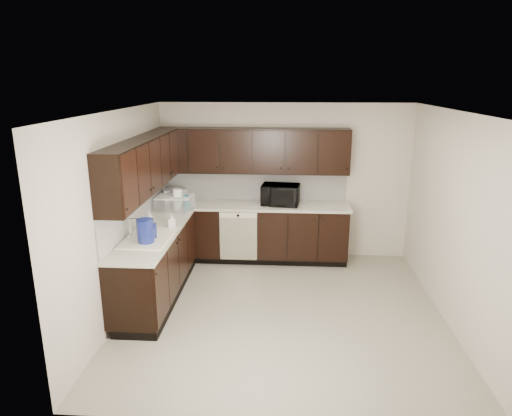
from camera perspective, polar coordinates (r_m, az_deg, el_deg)
The scene contains 20 objects.
floor at distance 5.97m, azimuth 3.28°, elevation -12.70°, with size 4.00×4.00×0.00m, color gray.
ceiling at distance 5.26m, azimuth 3.71°, elevation 11.98°, with size 4.00×4.00×0.00m, color white.
wall_back at distance 7.43m, azimuth 3.58°, elevation 3.35°, with size 4.00×0.02×2.50m, color #BFB4A3.
wall_left at distance 5.84m, azimuth -16.53°, elevation -0.74°, with size 0.02×4.00×2.50m, color #BFB4A3.
wall_right at distance 5.84m, azimuth 23.52°, elevation -1.43°, with size 0.02×4.00×2.50m, color #BFB4A3.
wall_front at distance 3.62m, azimuth 3.28°, elevation -10.41°, with size 4.00×0.02×2.50m, color #BFB4A3.
lower_cabinets at distance 6.89m, azimuth -5.01°, elevation -4.96°, with size 3.00×2.80×0.90m.
countertop at distance 6.72m, azimuth -5.14°, elevation -0.93°, with size 3.03×2.83×0.04m.
backsplash at distance 6.89m, azimuth -6.65°, elevation 1.68°, with size 3.00×2.80×0.48m.
upper_cabinets at distance 6.64m, azimuth -6.00°, elevation 6.37°, with size 3.00×2.80×0.70m.
dishwasher at distance 7.08m, azimuth -2.22°, elevation -3.17°, with size 0.58×0.04×0.78m.
sink at distance 5.84m, azimuth -13.34°, elevation -4.31°, with size 0.54×0.82×0.42m.
microwave at distance 7.16m, azimuth 3.07°, elevation 1.67°, with size 0.58×0.39×0.32m, color black.
soap_bottle_a at distance 6.14m, azimuth -10.52°, elevation -1.56°, with size 0.09×0.10×0.21m, color gray.
soap_bottle_b at distance 6.18m, azimuth -13.12°, elevation -1.44°, with size 0.09×0.09×0.24m, color gray.
toaster_oven at distance 7.41m, azimuth -10.13°, elevation 1.54°, with size 0.36×0.27×0.23m, color #BABABD.
storage_bin at distance 7.02m, azimuth -10.16°, elevation 0.63°, with size 0.51×0.37×0.20m, color white.
blue_pitcher at distance 5.61m, azimuth -13.65°, elevation -2.89°, with size 0.20×0.20×0.31m, color navy.
teal_tumbler at distance 7.00m, azimuth -8.67°, elevation 0.72°, with size 0.10×0.10×0.21m, color #0B717C.
paper_towel_roll at distance 7.02m, azimuth -9.79°, elevation 1.11°, with size 0.14×0.14×0.31m, color white.
Camera 1 is at (0.01, -5.25, 2.85)m, focal length 32.00 mm.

